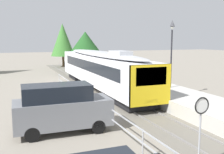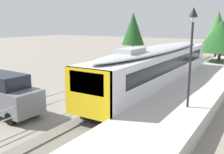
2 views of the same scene
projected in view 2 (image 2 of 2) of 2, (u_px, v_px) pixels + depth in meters
ground_plane at (96, 98)px, 18.58m from camera, size 160.00×160.00×0.00m
track_rails at (132, 104)px, 17.02m from camera, size 3.20×60.00×0.14m
commuter_train at (158, 65)px, 20.27m from camera, size 2.82×19.03×3.74m
station_platform at (179, 107)px, 15.24m from camera, size 3.90×60.00×0.90m
platform_lamp_mid_platform at (192, 39)px, 13.07m from camera, size 0.34×0.34×5.35m
parked_van_grey at (4, 94)px, 15.02m from camera, size 4.95×2.08×2.51m
tree_behind_carpark at (217, 29)px, 37.04m from camera, size 3.98×3.98×7.36m
tree_behind_station_far at (221, 36)px, 29.97m from camera, size 5.57×5.57×5.85m
tree_distant_left at (133, 29)px, 39.47m from camera, size 3.61×3.61×7.16m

